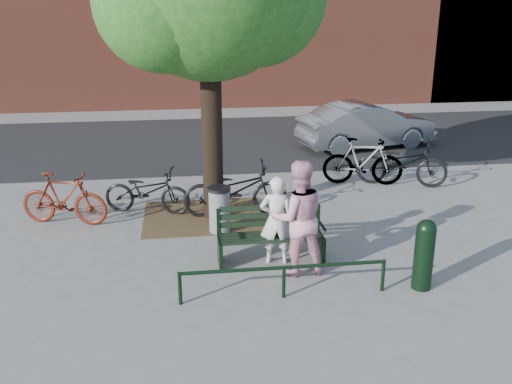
{
  "coord_description": "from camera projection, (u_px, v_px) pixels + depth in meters",
  "views": [
    {
      "loc": [
        -1.39,
        -8.5,
        4.16
      ],
      "look_at": [
        -0.11,
        1.0,
        0.89
      ],
      "focal_mm": 40.0,
      "sensor_mm": 36.0,
      "label": 1
    }
  ],
  "objects": [
    {
      "name": "park_bench",
      "position": [
        270.0,
        233.0,
        9.41
      ],
      "size": [
        1.74,
        0.54,
        0.97
      ],
      "color": "black",
      "rests_on": "ground"
    },
    {
      "name": "parked_car",
      "position": [
        366.0,
        126.0,
        16.51
      ],
      "size": [
        4.19,
        2.23,
        1.31
      ],
      "primitive_type": "imported",
      "rotation": [
        0.0,
        0.0,
        1.79
      ],
      "color": "gray",
      "rests_on": "ground"
    },
    {
      "name": "road",
      "position": [
        227.0,
        141.0,
        17.46
      ],
      "size": [
        40.0,
        7.0,
        0.01
      ],
      "primitive_type": "cube",
      "color": "black",
      "rests_on": "ground"
    },
    {
      "name": "bicycle_d",
      "position": [
        363.0,
        161.0,
        13.25
      ],
      "size": [
        1.93,
        0.94,
        1.12
      ],
      "primitive_type": "imported",
      "rotation": [
        0.0,
        0.0,
        1.34
      ],
      "color": "gray",
      "rests_on": "ground"
    },
    {
      "name": "litter_bin",
      "position": [
        219.0,
        210.0,
        10.55
      ],
      "size": [
        0.43,
        0.43,
        0.88
      ],
      "color": "gray",
      "rests_on": "ground"
    },
    {
      "name": "bicycle_b",
      "position": [
        64.0,
        199.0,
        10.92
      ],
      "size": [
        1.79,
        0.94,
        1.04
      ],
      "primitive_type": "imported",
      "rotation": [
        0.0,
        0.0,
        1.29
      ],
      "color": "#55180C",
      "rests_on": "ground"
    },
    {
      "name": "ground",
      "position": [
        271.0,
        262.0,
        9.49
      ],
      "size": [
        90.0,
        90.0,
        0.0
      ],
      "primitive_type": "plane",
      "color": "gray",
      "rests_on": "ground"
    },
    {
      "name": "dirt_pit",
      "position": [
        204.0,
        216.0,
        11.43
      ],
      "size": [
        2.4,
        2.0,
        0.02
      ],
      "primitive_type": "cube",
      "color": "brown",
      "rests_on": "ground"
    },
    {
      "name": "guard_railing",
      "position": [
        284.0,
        272.0,
        8.24
      ],
      "size": [
        3.06,
        0.06,
        0.51
      ],
      "color": "black",
      "rests_on": "ground"
    },
    {
      "name": "bicycle_e",
      "position": [
        402.0,
        163.0,
        13.19
      ],
      "size": [
        2.19,
        1.4,
        1.08
      ],
      "primitive_type": "imported",
      "rotation": [
        0.0,
        0.0,
        1.21
      ],
      "color": "black",
      "rests_on": "ground"
    },
    {
      "name": "bollard",
      "position": [
        424.0,
        252.0,
        8.45
      ],
      "size": [
        0.3,
        0.3,
        1.1
      ],
      "color": "black",
      "rests_on": "ground"
    },
    {
      "name": "person_left",
      "position": [
        276.0,
        220.0,
        9.24
      ],
      "size": [
        0.59,
        0.44,
        1.49
      ],
      "primitive_type": "imported",
      "rotation": [
        0.0,
        0.0,
        2.99
      ],
      "color": "silver",
      "rests_on": "ground"
    },
    {
      "name": "person_right",
      "position": [
        298.0,
        218.0,
        8.85
      ],
      "size": [
        0.93,
        0.74,
        1.85
      ],
      "primitive_type": "imported",
      "rotation": [
        0.0,
        0.0,
        3.19
      ],
      "color": "pink",
      "rests_on": "ground"
    },
    {
      "name": "bicycle_a",
      "position": [
        147.0,
        191.0,
        11.5
      ],
      "size": [
        1.88,
        1.09,
        0.94
      ],
      "primitive_type": "imported",
      "rotation": [
        0.0,
        0.0,
        1.29
      ],
      "color": "black",
      "rests_on": "ground"
    },
    {
      "name": "bicycle_c",
      "position": [
        236.0,
        190.0,
        11.33
      ],
      "size": [
        2.08,
        0.74,
        1.09
      ],
      "primitive_type": "imported",
      "rotation": [
        0.0,
        0.0,
        1.57
      ],
      "color": "black",
      "rests_on": "ground"
    }
  ]
}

